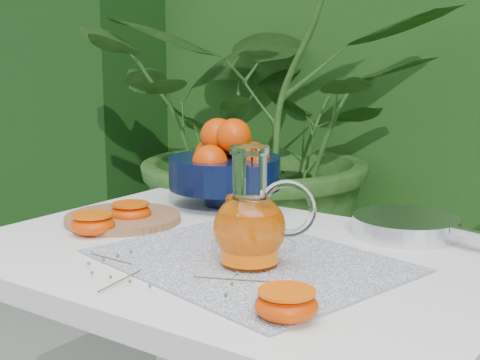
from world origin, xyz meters
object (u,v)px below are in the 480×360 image
Objects in this scene: cutting_board at (123,218)px; white_table at (234,291)px; fruit_bowl at (226,165)px; saute_pan at (407,225)px; juice_pitcher at (251,225)px.

white_table is at bearing -5.27° from cutting_board.
fruit_bowl reaches higher than saute_pan.
saute_pan is at bearing 51.11° from white_table.
juice_pitcher is at bearing -112.90° from saute_pan.
saute_pan is at bearing 67.10° from juice_pitcher.
fruit_bowl is at bearing 131.56° from juice_pitcher.
fruit_bowl is 0.48m from juice_pitcher.
juice_pitcher is (0.40, -0.09, 0.07)m from cutting_board.
saute_pan is (0.23, 0.28, 0.10)m from white_table.
cutting_board reaches higher than white_table.
white_table is at bearing 142.21° from juice_pitcher.
cutting_board is 1.21× the size of juice_pitcher.
white_table is 0.33m from cutting_board.
fruit_bowl is at bearing 178.60° from saute_pan.
white_table is at bearing -51.36° from fruit_bowl.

